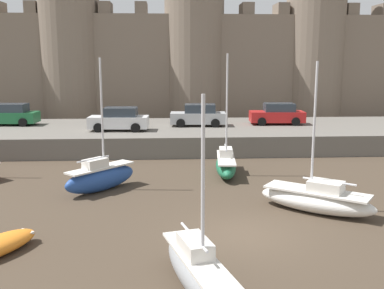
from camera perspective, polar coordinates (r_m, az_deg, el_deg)
ground_plane at (r=16.70m, az=6.69°, el=-11.29°), size 160.00×160.00×0.00m
quay_road at (r=33.58m, az=1.49°, el=1.16°), size 59.22×10.00×1.38m
castle at (r=44.26m, az=0.29°, el=11.65°), size 53.56×6.34×18.61m
sailboat_midflat_centre at (r=19.42m, az=15.57°, el=-6.68°), size 4.73×4.03×6.19m
sailboat_midflat_right at (r=22.14m, az=-11.53°, el=-4.02°), size 3.51×3.65×6.35m
sailboat_foreground_right at (r=12.66m, az=0.91°, el=-15.83°), size 2.31×4.93×5.40m
sailboat_midflat_left at (r=24.80m, az=4.32°, el=-2.47°), size 1.50×4.54×6.58m
mooring_buoy_near_shore at (r=26.28m, az=-13.42°, el=-2.87°), size 0.42×0.42×0.42m
car_quay_centre_west at (r=35.05m, az=10.80°, el=3.80°), size 4.19×2.06×1.62m
car_quay_east at (r=36.69m, az=-22.07°, el=3.51°), size 4.19×2.06×1.62m
car_quay_centre_east at (r=33.63m, az=0.82°, el=3.70°), size 4.19×2.06×1.62m
car_quay_west at (r=31.75m, az=-9.23°, el=3.16°), size 4.19×2.06×1.62m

